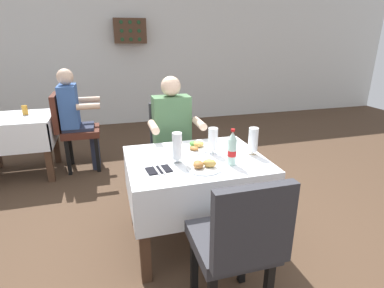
% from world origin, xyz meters
% --- Properties ---
extents(ground_plane, '(11.00, 11.00, 0.00)m').
position_xyz_m(ground_plane, '(0.00, 0.00, 0.00)').
color(ground_plane, '#473323').
extents(back_wall, '(11.00, 0.12, 2.77)m').
position_xyz_m(back_wall, '(0.00, 4.09, 1.38)').
color(back_wall, silver).
rests_on(back_wall, ground).
extents(main_dining_table, '(1.04, 0.84, 0.73)m').
position_xyz_m(main_dining_table, '(-0.04, 0.19, 0.55)').
color(main_dining_table, white).
rests_on(main_dining_table, ground).
extents(chair_far_diner_seat, '(0.44, 0.50, 0.97)m').
position_xyz_m(chair_far_diner_seat, '(-0.04, 1.01, 0.55)').
color(chair_far_diner_seat, '#2D2D33').
rests_on(chair_far_diner_seat, ground).
extents(chair_near_camera_side, '(0.44, 0.50, 0.97)m').
position_xyz_m(chair_near_camera_side, '(-0.04, -0.62, 0.55)').
color(chair_near_camera_side, '#2D2D33').
rests_on(chair_near_camera_side, ground).
extents(seated_diner_far, '(0.50, 0.46, 1.26)m').
position_xyz_m(seated_diner_far, '(-0.06, 0.90, 0.71)').
color(seated_diner_far, '#282D42').
rests_on(seated_diner_far, ground).
extents(plate_near_camera, '(0.25, 0.25, 0.07)m').
position_xyz_m(plate_near_camera, '(-0.04, -0.01, 0.75)').
color(plate_near_camera, white).
rests_on(plate_near_camera, main_dining_table).
extents(plate_far_diner, '(0.24, 0.24, 0.06)m').
position_xyz_m(plate_far_diner, '(0.01, 0.38, 0.75)').
color(plate_far_diner, white).
rests_on(plate_far_diner, main_dining_table).
extents(beer_glass_left, '(0.07, 0.07, 0.23)m').
position_xyz_m(beer_glass_left, '(-0.20, 0.14, 0.85)').
color(beer_glass_left, white).
rests_on(beer_glass_left, main_dining_table).
extents(beer_glass_middle, '(0.07, 0.07, 0.22)m').
position_xyz_m(beer_glass_middle, '(0.41, 0.14, 0.84)').
color(beer_glass_middle, white).
rests_on(beer_glass_middle, main_dining_table).
extents(beer_glass_right, '(0.08, 0.08, 0.21)m').
position_xyz_m(beer_glass_right, '(0.11, 0.24, 0.84)').
color(beer_glass_right, white).
rests_on(beer_glass_right, main_dining_table).
extents(cola_bottle_primary, '(0.06, 0.06, 0.27)m').
position_xyz_m(cola_bottle_primary, '(0.18, 0.00, 0.85)').
color(cola_bottle_primary, silver).
rests_on(cola_bottle_primary, main_dining_table).
extents(napkin_cutlery_set, '(0.18, 0.19, 0.01)m').
position_xyz_m(napkin_cutlery_set, '(-0.35, 0.05, 0.73)').
color(napkin_cutlery_set, black).
rests_on(napkin_cutlery_set, main_dining_table).
extents(background_dining_table, '(0.83, 0.72, 0.73)m').
position_xyz_m(background_dining_table, '(-1.72, 1.98, 0.53)').
color(background_dining_table, white).
rests_on(background_dining_table, ground).
extents(background_chair_right, '(0.50, 0.44, 0.97)m').
position_xyz_m(background_chair_right, '(-1.09, 1.98, 0.55)').
color(background_chair_right, '#4C2319').
rests_on(background_chair_right, ground).
extents(background_patron, '(0.46, 0.50, 1.26)m').
position_xyz_m(background_patron, '(-1.04, 1.98, 0.71)').
color(background_patron, '#282D42').
rests_on(background_patron, ground).
extents(background_table_tumbler, '(0.06, 0.06, 0.11)m').
position_xyz_m(background_table_tumbler, '(-1.60, 2.06, 0.78)').
color(background_table_tumbler, '#C68928').
rests_on(background_table_tumbler, background_dining_table).
extents(wall_bottle_rack, '(0.56, 0.21, 0.42)m').
position_xyz_m(wall_bottle_rack, '(-0.15, 3.92, 1.70)').
color(wall_bottle_rack, '#472D1E').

